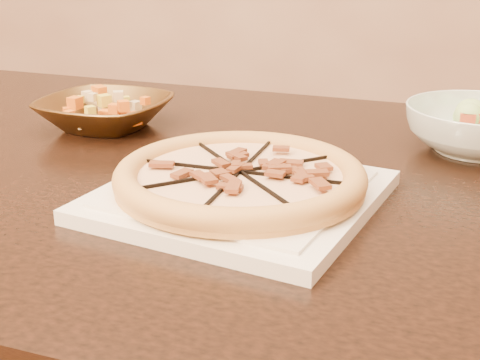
{
  "coord_description": "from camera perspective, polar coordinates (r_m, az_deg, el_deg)",
  "views": [
    {
      "loc": [
        0.39,
        -0.97,
        1.06
      ],
      "look_at": [
        0.23,
        -0.23,
        0.78
      ],
      "focal_mm": 50.0,
      "sensor_mm": 36.0,
      "label": 1
    }
  ],
  "objects": [
    {
      "name": "mixed_dish",
      "position": [
        1.14,
        -11.62,
        7.57
      ],
      "size": [
        0.1,
        0.11,
        0.03
      ],
      "color": "tan",
      "rests_on": "bronze_bowl"
    },
    {
      "name": "dining_table",
      "position": [
        1.0,
        -4.54,
        -3.64
      ],
      "size": [
        1.56,
        1.12,
        0.75
      ],
      "color": "black",
      "rests_on": "floor"
    },
    {
      "name": "bronze_bowl",
      "position": [
        1.15,
        -11.43,
        5.64
      ],
      "size": [
        0.24,
        0.24,
        0.05
      ],
      "primitive_type": "imported",
      "rotation": [
        0.0,
        0.0,
        -0.16
      ],
      "color": "brown",
      "rests_on": "dining_table"
    },
    {
      "name": "salad_bowl",
      "position": [
        1.07,
        19.74,
        4.13
      ],
      "size": [
        0.23,
        0.23,
        0.07
      ],
      "primitive_type": "imported",
      "rotation": [
        0.0,
        0.0,
        -0.02
      ],
      "color": "silver",
      "rests_on": "dining_table"
    },
    {
      "name": "pizza",
      "position": [
        0.81,
        0.0,
        0.27
      ],
      "size": [
        0.31,
        0.31,
        0.03
      ],
      "color": "#E29D5A",
      "rests_on": "plate"
    },
    {
      "name": "plate",
      "position": [
        0.81,
        0.0,
        -1.28
      ],
      "size": [
        0.38,
        0.38,
        0.02
      ],
      "color": "white",
      "rests_on": "dining_table"
    }
  ]
}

